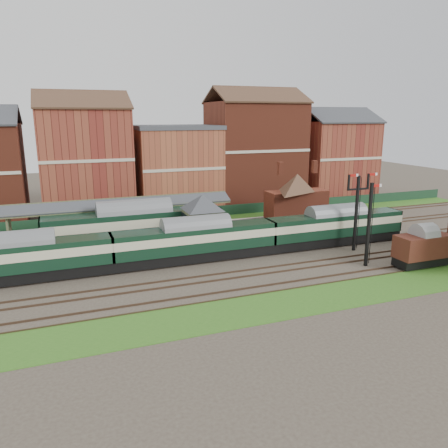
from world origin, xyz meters
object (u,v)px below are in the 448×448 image
object	(u,v)px
signal_box	(203,221)
dmu_train	(196,240)
goods_van_a	(422,248)
platform_railcar	(135,226)
semaphore_bracket	(357,208)

from	to	relation	value
signal_box	dmu_train	xyz separation A→B (m)	(-1.73, -3.25, -1.01)
goods_van_a	platform_railcar	bearing A→B (deg)	147.51
platform_railcar	goods_van_a	world-z (taller)	platform_railcar
signal_box	platform_railcar	bearing A→B (deg)	153.62
semaphore_bracket	dmu_train	world-z (taller)	semaphore_bracket
signal_box	dmu_train	distance (m)	3.82
goods_van_a	dmu_train	bearing A→B (deg)	155.25
signal_box	goods_van_a	world-z (taller)	signal_box
signal_box	semaphore_bracket	distance (m)	16.16
signal_box	platform_railcar	size ratio (longest dim) A/B	0.32
semaphore_bracket	goods_van_a	bearing A→B (deg)	-67.05
platform_railcar	goods_van_a	bearing A→B (deg)	-32.49
dmu_train	signal_box	bearing A→B (deg)	62.00
signal_box	dmu_train	bearing A→B (deg)	-118.00
semaphore_bracket	dmu_train	size ratio (longest dim) A/B	0.17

